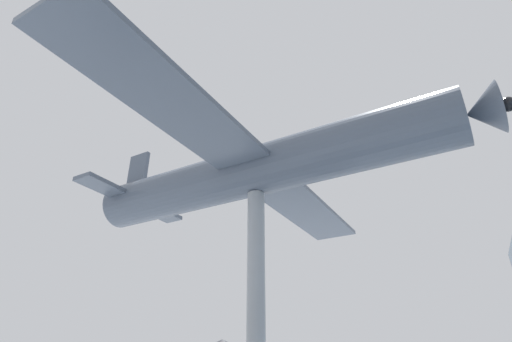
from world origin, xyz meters
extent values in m
cylinder|color=#999EA3|center=(0.00, 0.00, 3.80)|extent=(0.62, 0.62, 7.61)
cylinder|color=#4C5666|center=(0.00, 0.00, 8.56)|extent=(2.66, 14.71, 1.91)
cube|color=#4C5666|center=(0.00, 0.00, 8.56)|extent=(18.01, 3.12, 0.18)
cube|color=#4C5666|center=(-0.33, -6.43, 8.70)|extent=(5.78, 1.29, 0.18)
cube|color=#4C5666|center=(-0.33, -6.43, 9.93)|extent=(0.24, 1.11, 2.35)
cone|color=#4C5666|center=(0.40, 7.77, 8.56)|extent=(1.67, 1.00, 1.62)
sphere|color=black|center=(0.43, 8.41, 8.56)|extent=(0.44, 0.44, 0.44)
camera|label=1|loc=(12.07, 6.11, 1.51)|focal=28.00mm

